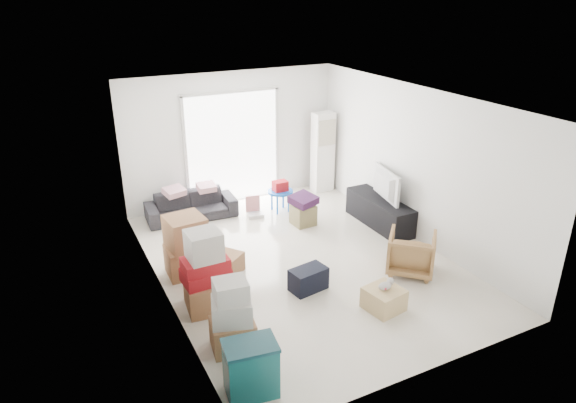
# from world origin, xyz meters

# --- Properties ---
(room_shell) EXTENTS (4.98, 6.48, 3.18)m
(room_shell) POSITION_xyz_m (0.00, 0.00, 1.35)
(room_shell) COLOR white
(room_shell) RESTS_ON ground
(sliding_door) EXTENTS (2.10, 0.04, 2.33)m
(sliding_door) POSITION_xyz_m (0.00, 2.98, 1.24)
(sliding_door) COLOR white
(sliding_door) RESTS_ON room_shell
(ac_tower) EXTENTS (0.45, 0.30, 1.75)m
(ac_tower) POSITION_xyz_m (1.95, 2.65, 0.88)
(ac_tower) COLOR white
(ac_tower) RESTS_ON room_shell
(tv_console) EXTENTS (0.48, 1.60, 0.53)m
(tv_console) POSITION_xyz_m (2.00, 0.57, 0.27)
(tv_console) COLOR black
(tv_console) RESTS_ON room_shell
(television) EXTENTS (0.75, 1.08, 0.13)m
(television) POSITION_xyz_m (2.00, 0.57, 0.60)
(television) COLOR black
(television) RESTS_ON tv_console
(sofa) EXTENTS (1.76, 0.61, 0.68)m
(sofa) POSITION_xyz_m (-1.10, 2.50, 0.34)
(sofa) COLOR #2B2A30
(sofa) RESTS_ON room_shell
(pillow_left) EXTENTS (0.44, 0.39, 0.12)m
(pillow_left) POSITION_xyz_m (-1.39, 2.54, 0.74)
(pillow_left) COLOR #E3A5B7
(pillow_left) RESTS_ON sofa
(pillow_right) EXTENTS (0.34, 0.27, 0.12)m
(pillow_right) POSITION_xyz_m (-0.77, 2.49, 0.73)
(pillow_right) COLOR #E3A5B7
(pillow_right) RESTS_ON sofa
(armchair) EXTENTS (0.97, 0.97, 0.73)m
(armchair) POSITION_xyz_m (1.40, -1.08, 0.36)
(armchair) COLOR #A7774A
(armchair) RESTS_ON room_shell
(storage_bins) EXTENTS (0.63, 0.49, 0.67)m
(storage_bins) POSITION_xyz_m (-1.90, -2.39, 0.33)
(storage_bins) COLOR #105255
(storage_bins) RESTS_ON room_shell
(box_stack_a) EXTENTS (0.59, 0.53, 0.97)m
(box_stack_a) POSITION_xyz_m (-1.80, -1.57, 0.44)
(box_stack_a) COLOR #9A6E45
(box_stack_a) RESTS_ON room_shell
(box_stack_b) EXTENTS (0.66, 0.64, 1.19)m
(box_stack_b) POSITION_xyz_m (-1.80, -0.57, 0.52)
(box_stack_b) COLOR #9A6E45
(box_stack_b) RESTS_ON room_shell
(box_stack_c) EXTENTS (0.66, 0.61, 0.97)m
(box_stack_c) POSITION_xyz_m (-1.77, 0.47, 0.47)
(box_stack_c) COLOR #9A6E45
(box_stack_c) RESTS_ON room_shell
(loose_box) EXTENTS (0.53, 0.53, 0.32)m
(loose_box) POSITION_xyz_m (-1.18, 0.21, 0.16)
(loose_box) COLOR #9A6E45
(loose_box) RESTS_ON room_shell
(duffel_bag) EXTENTS (0.59, 0.41, 0.35)m
(duffel_bag) POSITION_xyz_m (-0.30, -0.81, 0.17)
(duffel_bag) COLOR black
(duffel_bag) RESTS_ON room_shell
(ottoman) EXTENTS (0.42, 0.42, 0.40)m
(ottoman) POSITION_xyz_m (0.72, 1.25, 0.20)
(ottoman) COLOR #928855
(ottoman) RESTS_ON room_shell
(blanket) EXTENTS (0.54, 0.54, 0.14)m
(blanket) POSITION_xyz_m (0.72, 1.25, 0.47)
(blanket) COLOR #3E1A43
(blanket) RESTS_ON ottoman
(kids_table) EXTENTS (0.52, 0.52, 0.64)m
(kids_table) POSITION_xyz_m (0.60, 2.01, 0.46)
(kids_table) COLOR blue
(kids_table) RESTS_ON room_shell
(toy_walker) EXTENTS (0.35, 0.32, 0.41)m
(toy_walker) POSITION_xyz_m (0.04, 2.02, 0.11)
(toy_walker) COLOR silver
(toy_walker) RESTS_ON room_shell
(wood_crate) EXTENTS (0.55, 0.55, 0.32)m
(wood_crate) POSITION_xyz_m (0.40, -1.73, 0.16)
(wood_crate) COLOR #D6BD7B
(wood_crate) RESTS_ON room_shell
(plush_bunny) EXTENTS (0.27, 0.16, 0.14)m
(plush_bunny) POSITION_xyz_m (0.43, -1.72, 0.38)
(plush_bunny) COLOR #B2ADA8
(plush_bunny) RESTS_ON wood_crate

